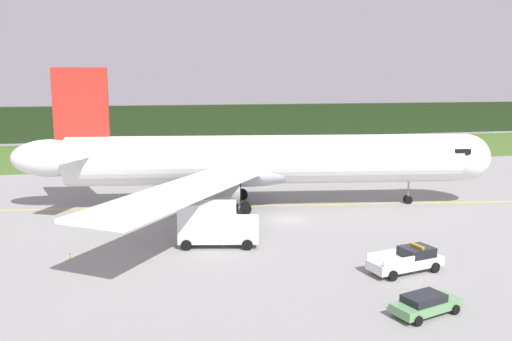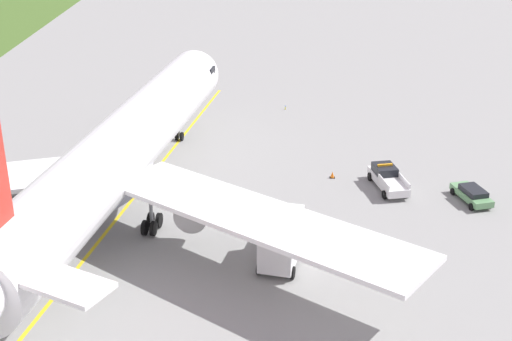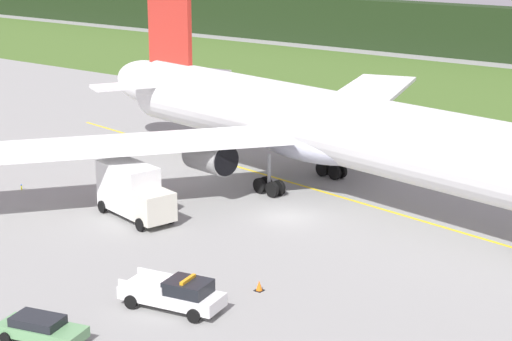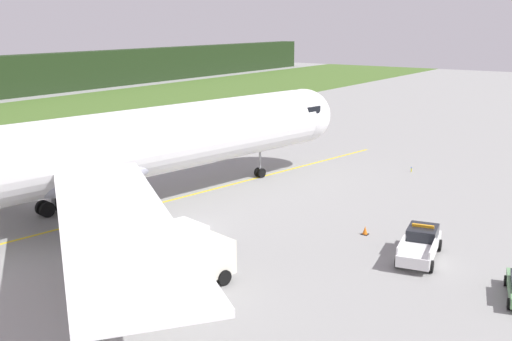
{
  "view_description": "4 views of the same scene",
  "coord_description": "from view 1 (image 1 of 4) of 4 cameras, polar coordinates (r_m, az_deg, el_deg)",
  "views": [
    {
      "loc": [
        -15.11,
        -49.5,
        13.84
      ],
      "look_at": [
        -1.65,
        6.29,
        4.11
      ],
      "focal_mm": 37.05,
      "sensor_mm": 36.0,
      "label": 1
    },
    {
      "loc": [
        -53.34,
        -5.73,
        26.64
      ],
      "look_at": [
        -0.24,
        -4.51,
        3.56
      ],
      "focal_mm": 49.81,
      "sensor_mm": 36.0,
      "label": 2
    },
    {
      "loc": [
        34.24,
        -47.39,
        19.78
      ],
      "look_at": [
        0.63,
        -4.2,
        4.43
      ],
      "focal_mm": 61.32,
      "sensor_mm": 36.0,
      "label": 3
    },
    {
      "loc": [
        -31.56,
        -28.32,
        14.62
      ],
      "look_at": [
        1.17,
        -5.71,
        4.9
      ],
      "focal_mm": 43.12,
      "sensor_mm": 36.0,
      "label": 4
    }
  ],
  "objects": [
    {
      "name": "taxiway_centerline_main",
      "position": [
        59.53,
        1.06,
        -3.82
      ],
      "size": [
        68.07,
        11.52,
        0.01
      ],
      "primitive_type": "cube",
      "rotation": [
        0.0,
        0.0,
        -0.16
      ],
      "color": "yellow",
      "rests_on": "ground"
    },
    {
      "name": "distant_tree_line",
      "position": [
        130.56,
        -6.91,
        5.24
      ],
      "size": [
        288.0,
        4.28,
        8.06
      ],
      "primitive_type": "cube",
      "color": "black",
      "rests_on": "ground"
    },
    {
      "name": "ops_pickup_truck",
      "position": [
        40.81,
        16.07,
        -9.25
      ],
      "size": [
        6.0,
        3.12,
        1.94
      ],
      "color": "white",
      "rests_on": "ground"
    },
    {
      "name": "staff_car",
      "position": [
        34.12,
        17.83,
        -13.51
      ],
      "size": [
        4.74,
        2.88,
        1.3
      ],
      "color": "#629862",
      "rests_on": "ground"
    },
    {
      "name": "ground",
      "position": [
        53.57,
        3.31,
        -5.37
      ],
      "size": [
        320.0,
        320.0,
        0.0
      ],
      "primitive_type": "plane",
      "color": "gray"
    },
    {
      "name": "grass_verge",
      "position": [
        105.5,
        -5.22,
        2.05
      ],
      "size": [
        320.0,
        38.45,
        0.04
      ],
      "primitive_type": "cube",
      "color": "#436326",
      "rests_on": "ground"
    },
    {
      "name": "apron_cone",
      "position": [
        45.83,
        15.35,
        -7.93
      ],
      "size": [
        0.48,
        0.48,
        0.61
      ],
      "color": "black",
      "rests_on": "ground"
    },
    {
      "name": "catering_truck",
      "position": [
        44.98,
        -4.42,
        -5.74
      ],
      "size": [
        7.09,
        3.92,
        3.91
      ],
      "color": "beige",
      "rests_on": "ground"
    },
    {
      "name": "airliner",
      "position": [
        58.49,
        0.39,
        1.06
      ],
      "size": [
        53.11,
        49.66,
        15.27
      ],
      "color": "white",
      "rests_on": "ground"
    },
    {
      "name": "taxiway_edge_light_west",
      "position": [
        44.56,
        -19.45,
        -8.7
      ],
      "size": [
        0.12,
        0.12,
        0.46
      ],
      "color": "yellow",
      "rests_on": "ground"
    }
  ]
}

